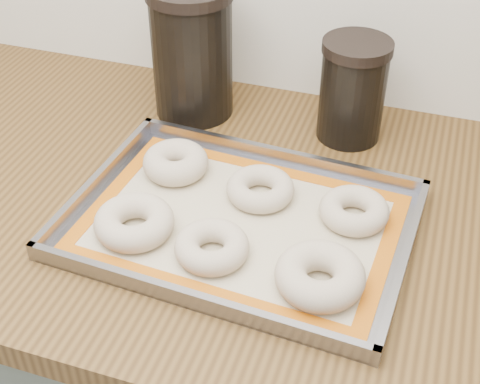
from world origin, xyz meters
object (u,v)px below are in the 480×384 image
(bagel_front_right, at_px, (320,276))
(bagel_back_mid, at_px, (260,189))
(bagel_back_left, at_px, (176,162))
(baking_tray, at_px, (240,222))
(bagel_back_right, at_px, (354,210))
(bagel_front_left, at_px, (134,222))
(canister_left, at_px, (192,51))
(bagel_front_mid, at_px, (212,247))
(canister_mid, at_px, (353,90))

(bagel_front_right, height_order, bagel_back_mid, bagel_front_right)
(bagel_back_left, bearing_deg, baking_tray, -32.30)
(bagel_back_right, bearing_deg, bagel_back_left, 175.08)
(baking_tray, height_order, bagel_front_left, bagel_front_left)
(bagel_front_left, relative_size, bagel_back_mid, 1.11)
(bagel_front_left, xyz_separation_m, bagel_back_mid, (0.14, 0.13, -0.00))
(bagel_front_left, bearing_deg, canister_left, 97.23)
(bagel_front_mid, relative_size, canister_mid, 0.58)
(bagel_back_left, height_order, bagel_back_mid, bagel_back_left)
(baking_tray, distance_m, canister_left, 0.33)
(bagel_front_mid, bearing_deg, bagel_back_right, 39.04)
(bagel_front_mid, height_order, bagel_back_left, bagel_back_left)
(bagel_back_mid, xyz_separation_m, canister_left, (-0.18, 0.20, 0.09))
(bagel_back_left, relative_size, bagel_back_right, 1.02)
(bagel_front_mid, bearing_deg, canister_left, 114.80)
(baking_tray, distance_m, bagel_front_right, 0.16)
(bagel_front_right, distance_m, bagel_back_right, 0.14)
(bagel_front_mid, height_order, canister_mid, canister_mid)
(bagel_front_left, xyz_separation_m, bagel_front_right, (0.26, -0.02, 0.00))
(bagel_back_left, height_order, canister_left, canister_left)
(canister_mid, bearing_deg, baking_tray, -109.58)
(bagel_front_left, xyz_separation_m, bagel_front_mid, (0.11, -0.01, -0.00))
(bagel_front_mid, height_order, canister_left, canister_left)
(baking_tray, bearing_deg, bagel_front_left, -154.46)
(bagel_front_right, xyz_separation_m, bagel_back_left, (-0.26, 0.16, -0.00))
(bagel_front_right, distance_m, bagel_back_mid, 0.19)
(bagel_back_left, bearing_deg, bagel_front_right, -32.39)
(bagel_front_right, bearing_deg, bagel_back_mid, 129.43)
(bagel_front_right, distance_m, canister_mid, 0.36)
(bagel_front_left, height_order, bagel_back_right, bagel_front_left)
(canister_left, bearing_deg, baking_tray, -57.30)
(bagel_front_mid, distance_m, bagel_back_left, 0.19)
(bagel_front_left, bearing_deg, bagel_back_left, 89.80)
(baking_tray, xyz_separation_m, bagel_front_right, (0.13, -0.08, 0.02))
(bagel_front_left, relative_size, bagel_front_mid, 1.11)
(bagel_back_right, xyz_separation_m, canister_mid, (-0.05, 0.21, 0.06))
(bagel_front_right, distance_m, canister_left, 0.47)
(canister_left, bearing_deg, bagel_front_mid, -65.20)
(bagel_back_right, bearing_deg, canister_left, 146.70)
(canister_left, bearing_deg, canister_mid, 1.38)
(bagel_front_left, distance_m, bagel_front_mid, 0.12)
(baking_tray, distance_m, bagel_back_right, 0.16)
(baking_tray, xyz_separation_m, canister_left, (-0.17, 0.27, 0.10))
(baking_tray, bearing_deg, bagel_back_right, 21.51)
(bagel_back_left, distance_m, bagel_back_right, 0.28)
(bagel_back_mid, relative_size, bagel_back_right, 1.01)
(bagel_front_right, height_order, canister_mid, canister_mid)
(canister_mid, bearing_deg, bagel_front_right, -84.63)
(bagel_back_left, bearing_deg, canister_left, 102.83)
(bagel_front_left, xyz_separation_m, canister_left, (-0.04, 0.33, 0.09))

